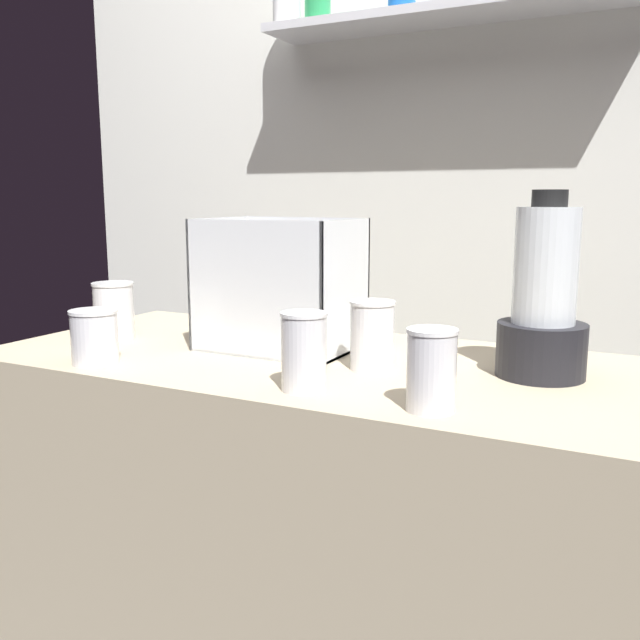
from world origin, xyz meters
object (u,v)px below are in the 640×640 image
object	(u,v)px
juice_cup_beet_middle	(304,357)
juice_cup_mango_right	(372,340)
juice_cup_pomegranate_far_left	(114,315)
juice_cup_orange_left	(95,340)
carrot_display_bin	(281,306)
blender_pitcher	(544,306)
juice_cup_pomegranate_far_right	(431,375)

from	to	relation	value
juice_cup_beet_middle	juice_cup_mango_right	world-z (taller)	juice_cup_beet_middle
juice_cup_beet_middle	juice_cup_pomegranate_far_left	bearing A→B (deg)	163.16
juice_cup_orange_left	juice_cup_mango_right	xyz separation A→B (m)	(0.51, 0.21, 0.01)
carrot_display_bin	juice_cup_mango_right	world-z (taller)	carrot_display_bin
blender_pitcher	carrot_display_bin	bearing A→B (deg)	-179.46
juice_cup_mango_right	juice_cup_pomegranate_far_right	xyz separation A→B (m)	(0.18, -0.20, -0.00)
juice_cup_beet_middle	blender_pitcher	bearing A→B (deg)	39.11
juice_cup_mango_right	juice_cup_pomegranate_far_right	world-z (taller)	juice_cup_mango_right
juice_cup_orange_left	juice_cup_mango_right	distance (m)	0.55
carrot_display_bin	blender_pitcher	size ratio (longest dim) A/B	0.94
juice_cup_pomegranate_far_left	juice_cup_mango_right	world-z (taller)	same
juice_cup_orange_left	juice_cup_pomegranate_far_right	world-z (taller)	juice_cup_pomegranate_far_right
juice_cup_orange_left	juice_cup_mango_right	bearing A→B (deg)	22.11
juice_cup_mango_right	juice_cup_pomegranate_far_right	bearing A→B (deg)	-47.76
carrot_display_bin	juice_cup_orange_left	xyz separation A→B (m)	(-0.26, -0.29, -0.05)
juice_cup_beet_middle	carrot_display_bin	bearing A→B (deg)	126.80
juice_cup_mango_right	juice_cup_pomegranate_far_right	size ratio (longest dim) A/B	1.03
juice_cup_beet_middle	juice_cup_mango_right	distance (m)	0.19
juice_cup_pomegranate_far_left	juice_cup_mango_right	xyz separation A→B (m)	(0.65, 0.01, -0.00)
juice_cup_beet_middle	juice_cup_orange_left	bearing A→B (deg)	-177.79
blender_pitcher	juice_cup_mango_right	distance (m)	0.32
juice_cup_pomegranate_far_left	carrot_display_bin	bearing A→B (deg)	13.31
blender_pitcher	juice_cup_orange_left	bearing A→B (deg)	-159.73
juice_cup_orange_left	blender_pitcher	bearing A→B (deg)	20.27
blender_pitcher	juice_cup_pomegranate_far_left	xyz separation A→B (m)	(-0.95, -0.10, -0.07)
carrot_display_bin	blender_pitcher	world-z (taller)	blender_pitcher
juice_cup_mango_right	juice_cup_pomegranate_far_right	distance (m)	0.27
juice_cup_pomegranate_far_left	juice_cup_pomegranate_far_right	size ratio (longest dim) A/B	1.03
carrot_display_bin	juice_cup_beet_middle	distance (m)	0.35
blender_pitcher	juice_cup_pomegranate_far_left	size ratio (longest dim) A/B	2.56
juice_cup_orange_left	juice_cup_beet_middle	world-z (taller)	juice_cup_beet_middle
blender_pitcher	juice_cup_pomegranate_far_right	xyz separation A→B (m)	(-0.12, -0.29, -0.08)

